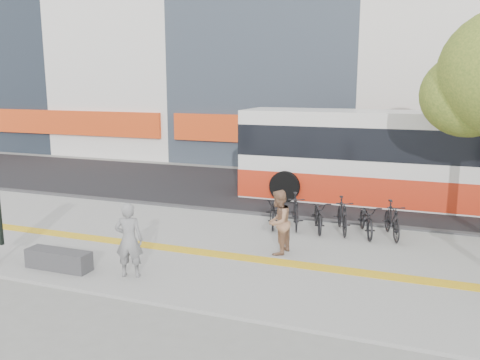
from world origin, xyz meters
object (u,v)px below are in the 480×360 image
at_px(bench, 59,260).
at_px(bus, 412,161).
at_px(seated_woman, 129,240).
at_px(pedestrian_tan, 278,222).

distance_m(bench, bus, 12.26).
relative_size(bus, seated_woman, 7.24).
bearing_deg(pedestrian_tan, seated_woman, -37.72).
xyz_separation_m(bench, seated_woman, (1.80, 0.19, 0.62)).
bearing_deg(bus, seated_woman, -120.40).
xyz_separation_m(bus, pedestrian_tan, (-2.92, -6.89, -0.70)).
bearing_deg(seated_woman, pedestrian_tan, -152.87).
height_order(bus, seated_woman, bus).
xyz_separation_m(seated_woman, pedestrian_tan, (2.66, 2.62, -0.03)).
height_order(bus, pedestrian_tan, bus).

